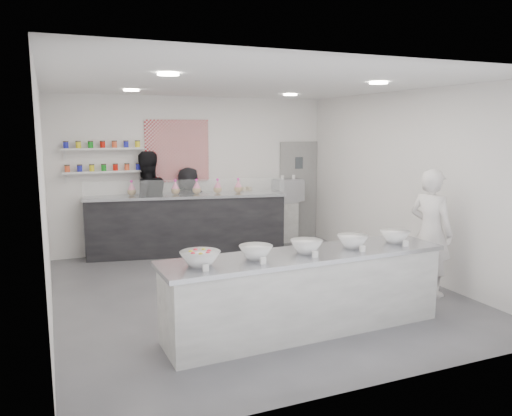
{
  "coord_description": "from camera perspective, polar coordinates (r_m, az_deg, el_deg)",
  "views": [
    {
      "loc": [
        -2.68,
        -6.6,
        2.4
      ],
      "look_at": [
        0.23,
        0.4,
        1.18
      ],
      "focal_mm": 35.0,
      "sensor_mm": 36.0,
      "label": 1
    }
  ],
  "objects": [
    {
      "name": "floor",
      "position": [
        7.52,
        -0.48,
        -9.44
      ],
      "size": [
        6.0,
        6.0,
        0.0
      ],
      "primitive_type": "plane",
      "color": "#515156",
      "rests_on": "ground"
    },
    {
      "name": "jar_shelf_lower",
      "position": [
        9.58,
        -17.0,
        3.99
      ],
      "size": [
        1.45,
        0.22,
        0.04
      ],
      "primitive_type": "cube",
      "color": "silver",
      "rests_on": "back_wall"
    },
    {
      "name": "cookie_bags",
      "position": [
        9.51,
        -8.0,
        2.4
      ],
      "size": [
        2.15,
        0.56,
        0.28
      ],
      "primitive_type": null,
      "rotation": [
        0.0,
        0.0,
        -0.19
      ],
      "color": "pink",
      "rests_on": "back_bar"
    },
    {
      "name": "back_door",
      "position": [
        10.87,
        4.85,
        2.01
      ],
      "size": [
        0.88,
        0.04,
        2.1
      ],
      "primitive_type": "cube",
      "color": "gray",
      "rests_on": "floor"
    },
    {
      "name": "label_cards",
      "position": [
        5.44,
        8.19,
        -5.99
      ],
      "size": [
        2.66,
        0.04,
        0.07
      ],
      "primitive_type": null,
      "color": "white",
      "rests_on": "prep_counter"
    },
    {
      "name": "woman_prep",
      "position": [
        7.59,
        19.34,
        -2.64
      ],
      "size": [
        0.6,
        0.76,
        1.83
      ],
      "primitive_type": "imported",
      "rotation": [
        0.0,
        0.0,
        1.84
      ],
      "color": "white",
      "rests_on": "floor"
    },
    {
      "name": "downlight_2",
      "position": [
        8.32,
        -14.06,
        12.91
      ],
      "size": [
        0.24,
        0.24,
        0.02
      ],
      "primitive_type": "cylinder",
      "color": "white",
      "rests_on": "ceiling"
    },
    {
      "name": "right_wall",
      "position": [
        8.59,
        16.76,
        2.78
      ],
      "size": [
        0.0,
        6.0,
        6.0
      ],
      "primitive_type": "plane",
      "rotation": [
        1.57,
        0.0,
        -1.57
      ],
      "color": "white",
      "rests_on": "floor"
    },
    {
      "name": "staff_right",
      "position": [
        9.84,
        -7.69,
        -0.13
      ],
      "size": [
        0.83,
        0.57,
        1.65
      ],
      "primitive_type": "imported",
      "rotation": [
        0.0,
        0.0,
        3.09
      ],
      "color": "black",
      "rests_on": "floor"
    },
    {
      "name": "jar_shelf_upper",
      "position": [
        9.55,
        -17.12,
        6.49
      ],
      "size": [
        1.45,
        0.22,
        0.04
      ],
      "primitive_type": "cube",
      "color": "silver",
      "rests_on": "back_wall"
    },
    {
      "name": "pattern_panel",
      "position": [
        9.86,
        -8.98,
        6.45
      ],
      "size": [
        1.25,
        0.03,
        1.2
      ],
      "primitive_type": "cube",
      "color": "#A8101A",
      "rests_on": "back_wall"
    },
    {
      "name": "sneeze_guard",
      "position": [
        9.18,
        -7.86,
        2.27
      ],
      "size": [
        3.61,
        0.7,
        0.31
      ],
      "primitive_type": "cube",
      "rotation": [
        0.0,
        0.0,
        -0.19
      ],
      "color": "white",
      "rests_on": "back_bar"
    },
    {
      "name": "back_bar",
      "position": [
        9.62,
        -7.9,
        -1.84
      ],
      "size": [
        3.78,
        1.37,
        1.15
      ],
      "primitive_type": "cube",
      "rotation": [
        0.0,
        0.0,
        -0.19
      ],
      "color": "black",
      "rests_on": "floor"
    },
    {
      "name": "espresso_machine",
      "position": [
        10.54,
        3.67,
        2.03
      ],
      "size": [
        0.59,
        0.41,
        0.45
      ],
      "primitive_type": "cube",
      "color": "#93969E",
      "rests_on": "espresso_ledge"
    },
    {
      "name": "downlight_0",
      "position": [
        5.77,
        -10.0,
        14.81
      ],
      "size": [
        0.24,
        0.24,
        0.02
      ],
      "primitive_type": "cylinder",
      "color": "white",
      "rests_on": "ceiling"
    },
    {
      "name": "preserve_jars",
      "position": [
        9.54,
        -17.07,
        5.65
      ],
      "size": [
        1.45,
        0.1,
        0.56
      ],
      "primitive_type": null,
      "color": "#F85C30",
      "rests_on": "jar_shelf_lower"
    },
    {
      "name": "prep_bowls",
      "position": [
        5.87,
        5.78,
        -4.41
      ],
      "size": [
        2.99,
        0.58,
        0.15
      ],
      "primitive_type": null,
      "rotation": [
        0.0,
        0.0,
        0.03
      ],
      "color": "white",
      "rests_on": "prep_counter"
    },
    {
      "name": "cup_stacks",
      "position": [
        10.17,
        -1.18,
        1.47
      ],
      "size": [
        0.25,
        0.24,
        0.34
      ],
      "primitive_type": null,
      "color": "#CAAC8B",
      "rests_on": "espresso_ledge"
    },
    {
      "name": "ceiling",
      "position": [
        7.15,
        -0.51,
        13.99
      ],
      "size": [
        6.0,
        6.0,
        0.0
      ],
      "primitive_type": "plane",
      "rotation": [
        3.14,
        0.0,
        0.0
      ],
      "color": "white",
      "rests_on": "floor"
    },
    {
      "name": "left_wall",
      "position": [
        6.66,
        -22.98,
        0.68
      ],
      "size": [
        0.0,
        6.0,
        6.0
      ],
      "primitive_type": "plane",
      "rotation": [
        1.57,
        0.0,
        1.57
      ],
      "color": "white",
      "rests_on": "floor"
    },
    {
      "name": "prep_counter",
      "position": [
        6.02,
        5.7,
        -9.52
      ],
      "size": [
        3.51,
        0.9,
        0.95
      ],
      "primitive_type": "cube",
      "rotation": [
        0.0,
        0.0,
        0.03
      ],
      "color": "#A9A9A4",
      "rests_on": "floor"
    },
    {
      "name": "back_wall",
      "position": [
        10.01,
        -7.0,
        3.95
      ],
      "size": [
        5.5,
        0.0,
        5.5
      ],
      "primitive_type": "plane",
      "rotation": [
        1.57,
        0.0,
        0.0
      ],
      "color": "white",
      "rests_on": "floor"
    },
    {
      "name": "downlight_1",
      "position": [
        6.95,
        13.83,
        13.7
      ],
      "size": [
        0.24,
        0.24,
        0.02
      ],
      "primitive_type": "cylinder",
      "color": "white",
      "rests_on": "ceiling"
    },
    {
      "name": "staff_left",
      "position": [
        9.64,
        -12.4,
        0.51
      ],
      "size": [
        1.07,
        0.91,
        1.97
      ],
      "primitive_type": "imported",
      "rotation": [
        0.0,
        0.0,
        3.32
      ],
      "color": "black",
      "rests_on": "floor"
    },
    {
      "name": "espresso_ledge",
      "position": [
        10.48,
        1.64,
        -1.65
      ],
      "size": [
        1.17,
        0.37,
        0.87
      ],
      "primitive_type": "cube",
      "color": "#A9A9A4",
      "rests_on": "floor"
    },
    {
      "name": "downlight_3",
      "position": [
        9.18,
        3.94,
        12.78
      ],
      "size": [
        0.24,
        0.24,
        0.02
      ],
      "primitive_type": "cylinder",
      "color": "white",
      "rests_on": "ceiling"
    }
  ]
}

